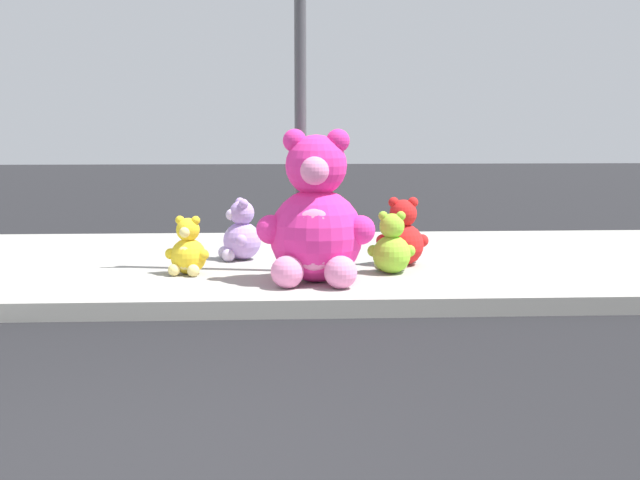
# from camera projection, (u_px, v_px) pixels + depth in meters

# --- Properties ---
(ground_plane) EXTENTS (60.00, 60.00, 0.00)m
(ground_plane) POSITION_uv_depth(u_px,v_px,m) (112.00, 468.00, 3.98)
(ground_plane) COLOR black
(sidewalk) EXTENTS (28.00, 4.40, 0.15)m
(sidewalk) POSITION_uv_depth(u_px,v_px,m) (201.00, 266.00, 9.11)
(sidewalk) COLOR #9E9B93
(sidewalk) RESTS_ON ground_plane
(sign_pole) EXTENTS (0.56, 0.11, 3.20)m
(sign_pole) POSITION_uv_depth(u_px,v_px,m) (300.00, 89.00, 8.14)
(sign_pole) COLOR #4C4C51
(sign_pole) RESTS_ON sidewalk
(plush_pink_large) EXTENTS (1.03, 0.92, 1.34)m
(plush_pink_large) POSITION_uv_depth(u_px,v_px,m) (316.00, 222.00, 7.72)
(plush_pink_large) COLOR #F22D93
(plush_pink_large) RESTS_ON sidewalk
(plush_yellow) EXTENTS (0.41, 0.38, 0.54)m
(plush_yellow) POSITION_uv_depth(u_px,v_px,m) (188.00, 251.00, 8.17)
(plush_yellow) COLOR yellow
(plush_yellow) RESTS_ON sidewalk
(plush_lavender) EXTENTS (0.44, 0.48, 0.63)m
(plush_lavender) POSITION_uv_depth(u_px,v_px,m) (240.00, 235.00, 9.04)
(plush_lavender) COLOR #B28CD8
(plush_lavender) RESTS_ON sidewalk
(plush_red) EXTENTS (0.52, 0.46, 0.67)m
(plush_red) POSITION_uv_depth(u_px,v_px,m) (403.00, 238.00, 8.70)
(plush_red) COLOR red
(plush_red) RESTS_ON sidewalk
(plush_teal) EXTENTS (0.45, 0.45, 0.63)m
(plush_teal) POSITION_uv_depth(u_px,v_px,m) (334.00, 237.00, 8.90)
(plush_teal) COLOR teal
(plush_teal) RESTS_ON sidewalk
(plush_lime) EXTENTS (0.45, 0.40, 0.58)m
(plush_lime) POSITION_uv_depth(u_px,v_px,m) (392.00, 248.00, 8.23)
(plush_lime) COLOR #8CD133
(plush_lime) RESTS_ON sidewalk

